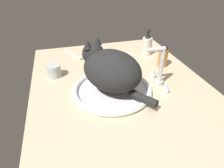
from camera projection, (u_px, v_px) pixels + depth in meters
The scene contains 8 objects.
countertop at pixel (125, 97), 88.24cm from camera, with size 123.83×82.86×3.00cm, color #CCB793.
sink_basin at pixel (112, 89), 88.56cm from camera, with size 35.87×35.87×2.47cm.
faucet at pixel (159, 71), 90.03cm from camera, with size 16.92×9.51×19.38cm.
cat at pixel (109, 69), 83.82cm from camera, with size 36.28×32.56×20.14cm.
metal_jar at pixel (54, 71), 98.67cm from camera, with size 6.96×6.96×6.39cm.
soap_pump_bottle at pixel (147, 45), 120.16cm from camera, with size 5.85×5.85×15.64cm.
amber_bottle at pixel (163, 57), 106.87cm from camera, with size 4.96×4.96×11.71cm.
toothbrush at pixel (73, 54), 121.34cm from camera, with size 17.09×9.32×1.70cm.
Camera 1 is at (66.82, -24.34, 54.39)cm, focal length 31.44 mm.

